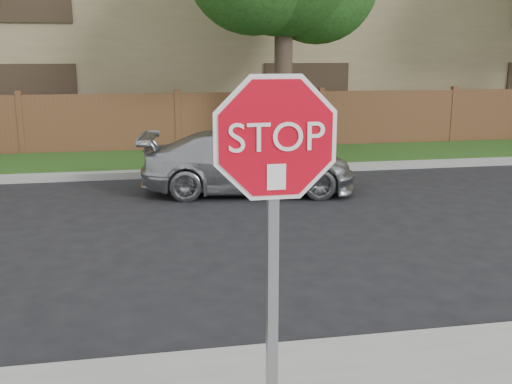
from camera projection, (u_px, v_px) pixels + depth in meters
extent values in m
plane|color=black|center=(258.00, 354.00, 5.33)|extent=(90.00, 90.00, 0.00)
cube|color=gray|center=(188.00, 173.00, 13.12)|extent=(70.00, 0.30, 0.15)
cube|color=#1E4714|center=(182.00, 160.00, 14.70)|extent=(70.00, 3.00, 0.12)
cube|color=brown|center=(178.00, 123.00, 16.07)|extent=(70.00, 0.12, 1.60)
cube|color=#897C55|center=(166.00, 43.00, 20.93)|extent=(34.00, 8.00, 6.00)
cylinder|color=#382B21|center=(283.00, 81.00, 14.63)|extent=(0.44, 0.44, 3.92)
cube|color=gray|center=(272.00, 283.00, 3.64)|extent=(0.07, 0.06, 2.30)
cylinder|color=white|center=(276.00, 138.00, 3.38)|extent=(1.01, 0.02, 1.01)
cylinder|color=#BC0717|center=(276.00, 138.00, 3.37)|extent=(0.93, 0.02, 0.93)
cube|color=white|center=(276.00, 177.00, 3.40)|extent=(0.11, 0.00, 0.15)
imported|color=#9FA2A5|center=(249.00, 162.00, 11.44)|extent=(4.26, 2.22, 1.18)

